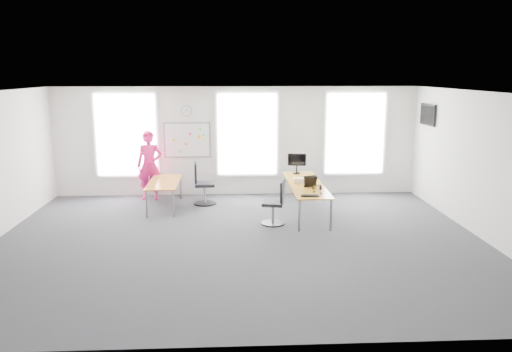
{
  "coord_description": "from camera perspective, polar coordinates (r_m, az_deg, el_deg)",
  "views": [
    {
      "loc": [
        -0.15,
        -9.7,
        3.38
      ],
      "look_at": [
        0.4,
        1.2,
        1.1
      ],
      "focal_mm": 35.0,
      "sensor_mm": 36.0,
      "label": 1
    }
  ],
  "objects": [
    {
      "name": "chair_right",
      "position": [
        11.25,
        2.25,
        -3.37
      ],
      "size": [
        0.54,
        0.54,
        1.0
      ],
      "rotation": [
        0.0,
        0.0,
        -1.78
      ],
      "color": "black",
      "rests_on": "ground"
    },
    {
      "name": "laptop_sleeve",
      "position": [
        11.77,
        6.24,
        -0.63
      ],
      "size": [
        0.33,
        0.27,
        0.26
      ],
      "rotation": [
        0.0,
        0.0,
        0.35
      ],
      "color": "black",
      "rests_on": "desk_right"
    },
    {
      "name": "wall_front",
      "position": [
        6.01,
        -1.31,
        -6.46
      ],
      "size": [
        10.0,
        0.0,
        10.0
      ],
      "primitive_type": "plane",
      "rotation": [
        -1.57,
        0.0,
        0.0
      ],
      "color": "silver",
      "rests_on": "ground"
    },
    {
      "name": "window_left",
      "position": [
        14.07,
        -14.61,
        4.56
      ],
      "size": [
        1.6,
        0.06,
        2.2
      ],
      "primitive_type": "cube",
      "color": "silver",
      "rests_on": "wall_back"
    },
    {
      "name": "monitor",
      "position": [
        13.24,
        4.69,
        1.65
      ],
      "size": [
        0.48,
        0.2,
        0.54
      ],
      "rotation": [
        0.0,
        0.0,
        -0.11
      ],
      "color": "black",
      "rests_on": "desk_right"
    },
    {
      "name": "keyboard",
      "position": [
        10.91,
        6.19,
        -2.26
      ],
      "size": [
        0.41,
        0.18,
        0.02
      ],
      "primitive_type": "cube",
      "rotation": [
        0.0,
        0.0,
        -0.1
      ],
      "color": "black",
      "rests_on": "desk_right"
    },
    {
      "name": "wall_right",
      "position": [
        11.14,
        24.69,
        1.0
      ],
      "size": [
        0.0,
        10.0,
        10.0
      ],
      "primitive_type": "plane",
      "rotation": [
        1.57,
        0.0,
        -1.57
      ],
      "color": "silver",
      "rests_on": "ground"
    },
    {
      "name": "wall_back",
      "position": [
        13.83,
        -2.25,
        3.98
      ],
      "size": [
        10.0,
        0.0,
        10.0
      ],
      "primitive_type": "plane",
      "rotation": [
        1.57,
        0.0,
        0.0
      ],
      "color": "silver",
      "rests_on": "ground"
    },
    {
      "name": "tv",
      "position": [
        13.73,
        19.05,
        6.65
      ],
      "size": [
        0.06,
        0.9,
        0.55
      ],
      "primitive_type": "cube",
      "color": "black",
      "rests_on": "wall_right"
    },
    {
      "name": "window_mid",
      "position": [
        13.78,
        -1.01,
        4.8
      ],
      "size": [
        1.6,
        0.06,
        2.2
      ],
      "primitive_type": "cube",
      "color": "silver",
      "rests_on": "wall_back"
    },
    {
      "name": "headphones",
      "position": [
        11.52,
        6.96,
        -1.29
      ],
      "size": [
        0.2,
        0.11,
        0.12
      ],
      "rotation": [
        0.0,
        0.0,
        0.18
      ],
      "color": "black",
      "rests_on": "desk_right"
    },
    {
      "name": "ceiling",
      "position": [
        9.71,
        -2.03,
        9.55
      ],
      "size": [
        10.0,
        10.0,
        0.0
      ],
      "primitive_type": "plane",
      "rotation": [
        3.14,
        0.0,
        0.0
      ],
      "color": "silver",
      "rests_on": "ground"
    },
    {
      "name": "floor",
      "position": [
        10.27,
        -1.91,
        -7.42
      ],
      "size": [
        10.0,
        10.0,
        0.0
      ],
      "primitive_type": "plane",
      "color": "#242428",
      "rests_on": "ground"
    },
    {
      "name": "mouse",
      "position": [
        11.15,
        7.42,
        -1.93
      ],
      "size": [
        0.08,
        0.11,
        0.04
      ],
      "primitive_type": "ellipsoid",
      "rotation": [
        0.0,
        0.0,
        -0.19
      ],
      "color": "black",
      "rests_on": "desk_right"
    },
    {
      "name": "window_right",
      "position": [
        14.2,
        11.23,
        4.78
      ],
      "size": [
        1.6,
        0.06,
        2.2
      ],
      "primitive_type": "cube",
      "color": "silver",
      "rests_on": "wall_back"
    },
    {
      "name": "lens_cap",
      "position": [
        11.3,
        6.65,
        -1.81
      ],
      "size": [
        0.07,
        0.07,
        0.01
      ],
      "primitive_type": "cylinder",
      "rotation": [
        0.0,
        0.0,
        0.01
      ],
      "color": "black",
      "rests_on": "desk_right"
    },
    {
      "name": "whiteboard",
      "position": [
        13.85,
        -7.86,
        4.09
      ],
      "size": [
        1.2,
        0.03,
        0.9
      ],
      "primitive_type": "cube",
      "color": "white",
      "rests_on": "wall_back"
    },
    {
      "name": "desk_right",
      "position": [
        12.13,
        5.68,
        -1.09
      ],
      "size": [
        0.8,
        3.02,
        0.73
      ],
      "color": "gold",
      "rests_on": "ground"
    },
    {
      "name": "wall_clock",
      "position": [
        13.76,
        -7.96,
        7.4
      ],
      "size": [
        0.3,
        0.04,
        0.3
      ],
      "primitive_type": "cylinder",
      "rotation": [
        1.57,
        0.0,
        0.0
      ],
      "color": "gray",
      "rests_on": "wall_back"
    },
    {
      "name": "paper_stack",
      "position": [
        12.23,
        5.05,
        -0.48
      ],
      "size": [
        0.33,
        0.26,
        0.11
      ],
      "primitive_type": "cube",
      "rotation": [
        0.0,
        0.0,
        -0.08
      ],
      "color": "beige",
      "rests_on": "desk_right"
    },
    {
      "name": "person",
      "position": [
        13.65,
        -12.07,
        1.2
      ],
      "size": [
        0.68,
        0.45,
        1.86
      ],
      "primitive_type": "imported",
      "rotation": [
        0.0,
        0.0,
        -0.0
      ],
      "color": "#D31663",
      "rests_on": "ground"
    },
    {
      "name": "desk_left",
      "position": [
        12.78,
        -10.43,
        -0.85
      ],
      "size": [
        0.75,
        1.87,
        0.68
      ],
      "color": "gold",
      "rests_on": "ground"
    },
    {
      "name": "chair_left",
      "position": [
        13.0,
        -6.17,
        -1.15
      ],
      "size": [
        0.59,
        0.59,
        1.1
      ],
      "rotation": [
        0.0,
        0.0,
        1.63
      ],
      "color": "black",
      "rests_on": "ground"
    }
  ]
}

